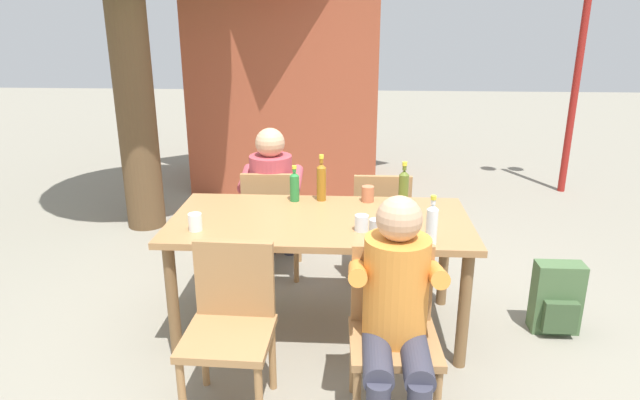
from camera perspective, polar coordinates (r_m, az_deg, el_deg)
The scene contains 19 objects.
ground_plane at distance 3.82m, azimuth -0.00°, elevation -12.79°, with size 24.00×24.00×0.00m, color gray.
dining_table at distance 3.51m, azimuth -0.00°, elevation -3.21°, with size 1.86×0.91×0.77m.
chair_near_right at distance 2.92m, azimuth 7.43°, elevation -12.40°, with size 0.46×0.46×0.87m.
chair_far_left at distance 4.32m, azimuth -4.91°, elevation -1.79°, with size 0.46×0.46×0.87m.
chair_near_left at distance 2.98m, azimuth -9.06°, elevation -11.87°, with size 0.45×0.45×0.87m.
chair_far_right at distance 4.29m, azimuth 6.18°, elevation -2.01°, with size 0.44×0.44×0.87m.
person_in_white_shirt at distance 2.75m, azimuth 7.79°, elevation -10.58°, with size 0.47×0.62×1.18m.
person_in_plaid_shirt at distance 4.37m, azimuth -4.80°, elevation 0.76°, with size 0.47×0.62×1.18m.
bottle_clear at distance 3.12m, azimuth 11.30°, elevation -2.34°, with size 0.06×0.06×0.28m.
bottle_green at distance 3.77m, azimuth -2.60°, elevation 1.45°, with size 0.06×0.06×0.25m.
bottle_olive at distance 3.67m, azimuth 8.49°, elevation 1.20°, with size 0.06×0.06×0.31m.
bottle_amber at distance 3.77m, azimuth 0.14°, elevation 1.95°, with size 0.06×0.06×0.32m.
cup_steel at distance 3.18m, azimuth 5.67°, elevation -2.92°, with size 0.07×0.07×0.11m, color #B2B7BC.
cup_terracotta at distance 3.79m, azimuth 4.88°, elevation 0.62°, with size 0.08×0.08×0.11m, color #BC6B47.
cup_white at distance 3.35m, azimuth -12.58°, elevation -2.20°, with size 0.08×0.08×0.10m, color white.
cup_glass at distance 3.28m, azimuth 4.25°, elevation -2.35°, with size 0.08×0.08×0.09m, color silver.
backpack_by_near_side at distance 3.97m, azimuth 22.94°, elevation -9.30°, with size 0.30×0.21×0.47m.
brick_kiosk at distance 6.82m, azimuth -3.32°, elevation 14.35°, with size 2.40×1.77×2.85m.
lamp_post at distance 6.88m, azimuth 25.41°, elevation 16.59°, with size 0.56×0.20×2.75m.
Camera 1 is at (0.19, -3.26, 1.98)m, focal length 31.47 mm.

